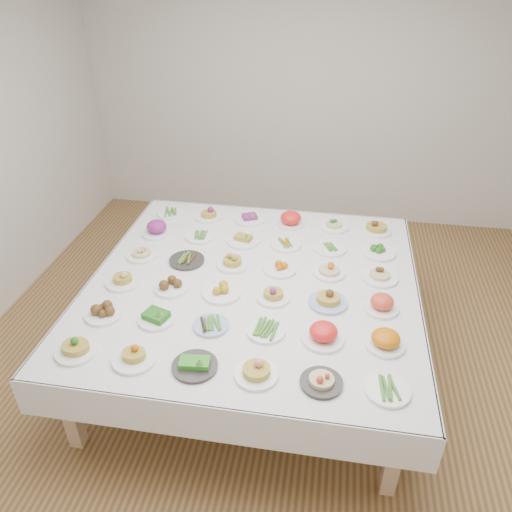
% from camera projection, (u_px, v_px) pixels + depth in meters
% --- Properties ---
extents(room_envelope, '(5.02, 5.02, 2.81)m').
position_uv_depth(room_envelope, '(278.00, 135.00, 3.20)').
color(room_envelope, olive).
rests_on(room_envelope, ground).
extents(display_table, '(2.42, 2.42, 0.75)m').
position_uv_depth(display_table, '(253.00, 288.00, 3.73)').
color(display_table, white).
rests_on(display_table, ground).
extents(dish_0, '(0.26, 0.26, 0.17)m').
position_uv_depth(dish_0, '(74.00, 343.00, 3.01)').
color(dish_0, white).
rests_on(dish_0, display_table).
extents(dish_1, '(0.27, 0.27, 0.15)m').
position_uv_depth(dish_1, '(133.00, 352.00, 2.96)').
color(dish_1, white).
rests_on(dish_1, display_table).
extents(dish_2, '(0.27, 0.27, 0.12)m').
position_uv_depth(dish_2, '(194.00, 361.00, 2.92)').
color(dish_2, '#2D2A28').
rests_on(dish_2, display_table).
extents(dish_3, '(0.25, 0.25, 0.15)m').
position_uv_depth(dish_3, '(256.00, 367.00, 2.85)').
color(dish_3, white).
rests_on(dish_3, display_table).
extents(dish_4, '(0.24, 0.24, 0.12)m').
position_uv_depth(dish_4, '(322.00, 378.00, 2.81)').
color(dish_4, '#2D2A28').
rests_on(dish_4, display_table).
extents(dish_5, '(0.25, 0.25, 0.06)m').
position_uv_depth(dish_5, '(388.00, 389.00, 2.77)').
color(dish_5, white).
rests_on(dish_5, display_table).
extents(dish_6, '(0.26, 0.26, 0.11)m').
position_uv_depth(dish_6, '(103.00, 309.00, 3.33)').
color(dish_6, white).
rests_on(dish_6, display_table).
extents(dish_7, '(0.24, 0.24, 0.12)m').
position_uv_depth(dish_7, '(156.00, 314.00, 3.29)').
color(dish_7, white).
rests_on(dish_7, display_table).
extents(dish_8, '(0.23, 0.23, 0.05)m').
position_uv_depth(dish_8, '(211.00, 324.00, 3.25)').
color(dish_8, '#4C66B2').
rests_on(dish_8, display_table).
extents(dish_9, '(0.25, 0.25, 0.06)m').
position_uv_depth(dish_9, '(266.00, 329.00, 3.20)').
color(dish_9, white).
rests_on(dish_9, display_table).
extents(dish_10, '(0.26, 0.26, 0.15)m').
position_uv_depth(dish_10, '(324.00, 331.00, 3.11)').
color(dish_10, white).
rests_on(dish_10, display_table).
extents(dish_11, '(0.27, 0.27, 0.16)m').
position_uv_depth(dish_11, '(386.00, 336.00, 3.06)').
color(dish_11, white).
rests_on(dish_11, display_table).
extents(dish_12, '(0.25, 0.25, 0.13)m').
position_uv_depth(dish_12, '(122.00, 277.00, 3.64)').
color(dish_12, white).
rests_on(dish_12, display_table).
extents(dish_13, '(0.25, 0.25, 0.12)m').
position_uv_depth(dish_13, '(171.00, 283.00, 3.59)').
color(dish_13, white).
rests_on(dish_13, display_table).
extents(dish_14, '(0.27, 0.27, 0.11)m').
position_uv_depth(dish_14, '(222.00, 289.00, 3.54)').
color(dish_14, white).
rests_on(dish_14, display_table).
extents(dish_15, '(0.23, 0.23, 0.13)m').
position_uv_depth(dish_15, '(273.00, 292.00, 3.48)').
color(dish_15, white).
rests_on(dish_15, display_table).
extents(dish_16, '(0.27, 0.27, 0.15)m').
position_uv_depth(dish_16, '(329.00, 296.00, 3.43)').
color(dish_16, '#4C66B2').
rests_on(dish_16, display_table).
extents(dish_17, '(0.23, 0.23, 0.13)m').
position_uv_depth(dish_17, '(382.00, 303.00, 3.38)').
color(dish_17, white).
rests_on(dish_17, display_table).
extents(dish_18, '(0.24, 0.24, 0.11)m').
position_uv_depth(dish_18, '(141.00, 251.00, 3.96)').
color(dish_18, white).
rests_on(dish_18, display_table).
extents(dish_19, '(0.27, 0.27, 0.06)m').
position_uv_depth(dish_19, '(187.00, 259.00, 3.91)').
color(dish_19, '#2D2A28').
rests_on(dish_19, display_table).
extents(dish_20, '(0.24, 0.24, 0.14)m').
position_uv_depth(dish_20, '(232.00, 259.00, 3.84)').
color(dish_20, white).
rests_on(dish_20, display_table).
extents(dish_21, '(0.25, 0.25, 0.10)m').
position_uv_depth(dish_21, '(280.00, 266.00, 3.80)').
color(dish_21, white).
rests_on(dish_21, display_table).
extents(dish_22, '(0.24, 0.24, 0.12)m').
position_uv_depth(dish_22, '(330.00, 268.00, 3.75)').
color(dish_22, white).
rests_on(dish_22, display_table).
extents(dish_23, '(0.27, 0.27, 0.14)m').
position_uv_depth(dish_23, '(380.00, 272.00, 3.69)').
color(dish_23, white).
rests_on(dish_23, display_table).
extents(dish_24, '(0.27, 0.27, 0.17)m').
position_uv_depth(dish_24, '(157.00, 226.00, 4.25)').
color(dish_24, white).
rests_on(dish_24, display_table).
extents(dish_25, '(0.25, 0.25, 0.05)m').
position_uv_depth(dish_25, '(201.00, 236.00, 4.23)').
color(dish_25, white).
rests_on(dish_25, display_table).
extents(dish_26, '(0.27, 0.27, 0.11)m').
position_uv_depth(dish_26, '(243.00, 238.00, 4.16)').
color(dish_26, white).
rests_on(dish_26, display_table).
extents(dish_27, '(0.25, 0.25, 0.05)m').
position_uv_depth(dish_27, '(286.00, 244.00, 4.12)').
color(dish_27, white).
rests_on(dish_27, display_table).
extents(dish_28, '(0.26, 0.26, 0.05)m').
position_uv_depth(dish_28, '(330.00, 248.00, 4.07)').
color(dish_28, white).
rests_on(dish_28, display_table).
extents(dish_29, '(0.27, 0.27, 0.10)m').
position_uv_depth(dish_29, '(379.00, 249.00, 4.00)').
color(dish_29, white).
rests_on(dish_29, display_table).
extents(dish_30, '(0.24, 0.24, 0.05)m').
position_uv_depth(dish_30, '(171.00, 212.00, 4.59)').
color(dish_30, white).
rests_on(dish_30, display_table).
extents(dish_31, '(0.24, 0.24, 0.13)m').
position_uv_depth(dish_31, '(209.00, 213.00, 4.51)').
color(dish_31, white).
rests_on(dish_31, display_table).
extents(dish_32, '(0.26, 0.26, 0.10)m').
position_uv_depth(dish_32, '(250.00, 217.00, 4.48)').
color(dish_32, white).
rests_on(dish_32, display_table).
extents(dish_33, '(0.25, 0.25, 0.16)m').
position_uv_depth(dish_33, '(291.00, 217.00, 4.39)').
color(dish_33, white).
rests_on(dish_33, display_table).
extents(dish_34, '(0.25, 0.25, 0.11)m').
position_uv_depth(dish_34, '(334.00, 223.00, 4.36)').
color(dish_34, white).
rests_on(dish_34, display_table).
extents(dish_35, '(0.25, 0.25, 0.15)m').
position_uv_depth(dish_35, '(377.00, 225.00, 4.29)').
color(dish_35, white).
rests_on(dish_35, display_table).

